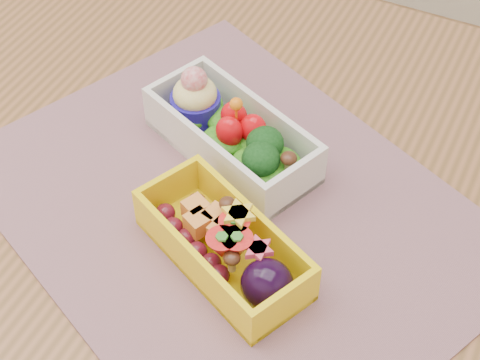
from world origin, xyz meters
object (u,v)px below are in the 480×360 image
at_px(bento_yellow, 225,246).
at_px(bento_white, 231,134).
at_px(placemat, 231,208).
at_px(table, 252,289).

bearing_deg(bento_yellow, bento_white, 139.45).
distance_m(placemat, bento_white, 0.08).
bearing_deg(placemat, bento_yellow, -66.87).
relative_size(table, bento_yellow, 6.52).
bearing_deg(bento_white, placemat, -41.63).
bearing_deg(bento_yellow, placemat, 137.75).
relative_size(table, bento_white, 6.00).
relative_size(placemat, bento_white, 2.37).
height_order(table, bento_white, bento_white).
height_order(placemat, bento_yellow, bento_yellow).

